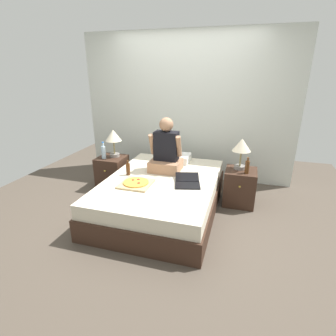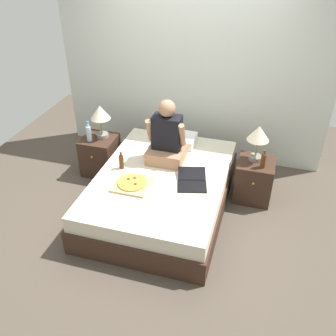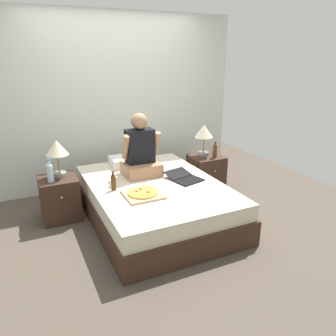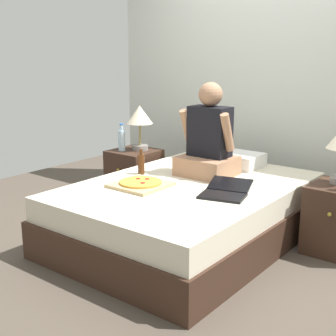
% 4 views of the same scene
% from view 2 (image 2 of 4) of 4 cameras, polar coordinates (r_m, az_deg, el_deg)
% --- Properties ---
extents(ground_plane, '(5.72, 5.72, 0.00)m').
position_cam_2_polar(ground_plane, '(4.64, -0.92, -5.83)').
color(ground_plane, '#4C4238').
extents(wall_back, '(3.72, 0.12, 2.50)m').
position_cam_2_polar(wall_back, '(5.22, 3.67, 14.59)').
color(wall_back, silver).
rests_on(wall_back, ground).
extents(bed, '(1.50, 2.09, 0.47)m').
position_cam_2_polar(bed, '(4.49, -0.94, -3.54)').
color(bed, '#382319').
rests_on(bed, ground).
extents(nightstand_left, '(0.44, 0.47, 0.53)m').
position_cam_2_polar(nightstand_left, '(5.20, -10.28, 1.98)').
color(nightstand_left, '#382319').
rests_on(nightstand_left, ground).
extents(lamp_on_left_nightstand, '(0.26, 0.26, 0.45)m').
position_cam_2_polar(lamp_on_left_nightstand, '(4.95, -10.29, 8.02)').
color(lamp_on_left_nightstand, gray).
rests_on(lamp_on_left_nightstand, nightstand_left).
extents(water_bottle, '(0.07, 0.07, 0.28)m').
position_cam_2_polar(water_bottle, '(4.99, -11.97, 5.25)').
color(water_bottle, silver).
rests_on(water_bottle, nightstand_left).
extents(nightstand_right, '(0.44, 0.47, 0.53)m').
position_cam_2_polar(nightstand_right, '(4.75, 12.98, -1.75)').
color(nightstand_right, '#382319').
rests_on(nightstand_right, ground).
extents(lamp_on_right_nightstand, '(0.26, 0.26, 0.45)m').
position_cam_2_polar(lamp_on_right_nightstand, '(4.49, 13.60, 4.81)').
color(lamp_on_right_nightstand, gray).
rests_on(lamp_on_right_nightstand, nightstand_right).
extents(beer_bottle, '(0.06, 0.06, 0.23)m').
position_cam_2_polar(beer_bottle, '(4.47, 14.32, 1.15)').
color(beer_bottle, '#512D14').
rests_on(beer_bottle, nightstand_right).
extents(pillow, '(0.52, 0.34, 0.12)m').
position_cam_2_polar(pillow, '(4.96, 1.18, 4.45)').
color(pillow, white).
rests_on(pillow, bed).
extents(person_seated, '(0.47, 0.40, 0.78)m').
position_cam_2_polar(person_seated, '(4.49, -0.20, 4.44)').
color(person_seated, '#A37556').
rests_on(person_seated, bed).
extents(laptop, '(0.41, 0.48, 0.07)m').
position_cam_2_polar(laptop, '(4.21, 3.67, -2.15)').
color(laptop, black).
rests_on(laptop, bed).
extents(pizza_box, '(0.40, 0.40, 0.05)m').
position_cam_2_polar(pizza_box, '(4.20, -5.48, -2.37)').
color(pizza_box, tan).
rests_on(pizza_box, bed).
extents(beer_bottle_on_bed, '(0.06, 0.06, 0.22)m').
position_cam_2_polar(beer_bottle_on_bed, '(4.45, -7.13, 0.96)').
color(beer_bottle_on_bed, '#4C2811').
rests_on(beer_bottle_on_bed, bed).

